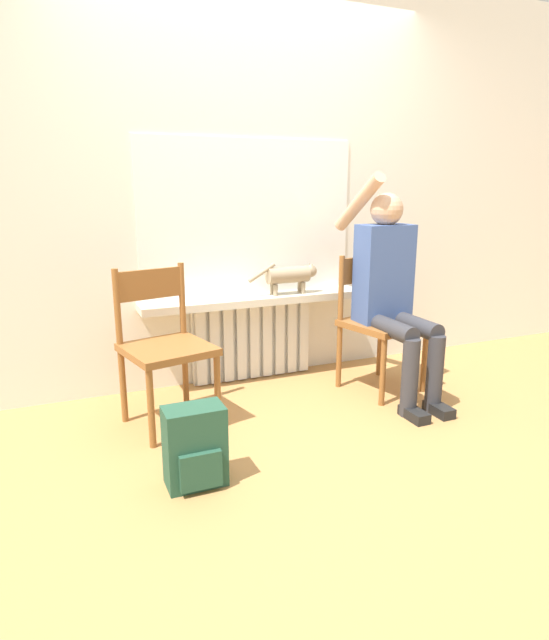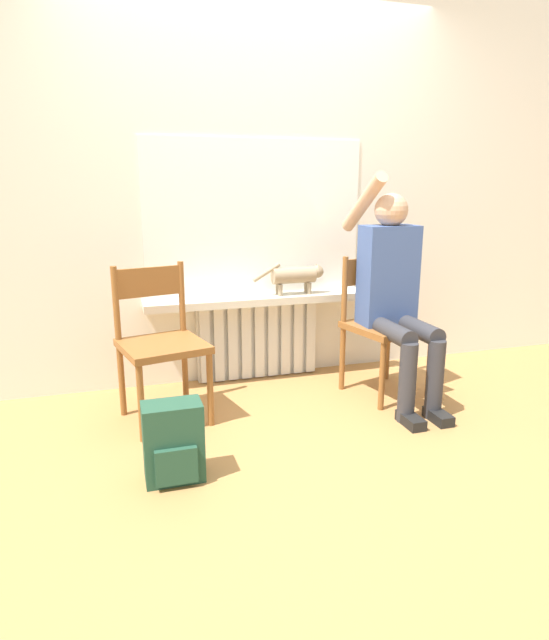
{
  "view_description": "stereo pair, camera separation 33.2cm",
  "coord_description": "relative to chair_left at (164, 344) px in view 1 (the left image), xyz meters",
  "views": [
    {
      "loc": [
        -1.26,
        -2.21,
        1.32
      ],
      "look_at": [
        0.0,
        0.76,
        0.51
      ],
      "focal_mm": 30.0,
      "sensor_mm": 36.0,
      "label": 1
    },
    {
      "loc": [
        -0.95,
        -2.32,
        1.32
      ],
      "look_at": [
        0.0,
        0.76,
        0.51
      ],
      "focal_mm": 30.0,
      "sensor_mm": 36.0,
      "label": 2
    }
  ],
  "objects": [
    {
      "name": "radiator",
      "position": [
        0.71,
        0.5,
        -0.19
      ],
      "size": [
        0.86,
        0.08,
        0.55
      ],
      "color": "silver",
      "rests_on": "ground_plane"
    },
    {
      "name": "backpack",
      "position": [
        -0.02,
        -0.71,
        -0.29
      ],
      "size": [
        0.27,
        0.19,
        0.37
      ],
      "color": "#234C38",
      "rests_on": "ground_plane"
    },
    {
      "name": "person",
      "position": [
        1.42,
        -0.11,
        0.25
      ],
      "size": [
        0.36,
        0.99,
        1.41
      ],
      "color": "#333338",
      "rests_on": "ground_plane"
    },
    {
      "name": "windowsill",
      "position": [
        0.71,
        0.44,
        0.11
      ],
      "size": [
        1.56,
        0.23,
        0.05
      ],
      "color": "beige",
      "rests_on": "radiator"
    },
    {
      "name": "chair_left",
      "position": [
        0.0,
        0.0,
        0.0
      ],
      "size": [
        0.53,
        0.53,
        0.89
      ],
      "rotation": [
        0.0,
        0.0,
        0.23
      ],
      "color": "brown",
      "rests_on": "ground_plane"
    },
    {
      "name": "wall_with_window",
      "position": [
        0.71,
        0.58,
        0.88
      ],
      "size": [
        7.0,
        0.06,
        2.7
      ],
      "color": "white",
      "rests_on": "ground_plane"
    },
    {
      "name": "window_glass",
      "position": [
        0.71,
        0.55,
        0.64
      ],
      "size": [
        1.49,
        0.01,
        1.02
      ],
      "color": "white",
      "rests_on": "windowsill"
    },
    {
      "name": "cat",
      "position": [
        0.96,
        0.42,
        0.26
      ],
      "size": [
        0.5,
        0.11,
        0.22
      ],
      "color": "#9E896B",
      "rests_on": "windowsill"
    },
    {
      "name": "ground_plane",
      "position": [
        0.71,
        -0.65,
        -0.47
      ],
      "size": [
        12.0,
        12.0,
        0.0
      ],
      "primitive_type": "plane",
      "color": "#B27F47"
    },
    {
      "name": "chair_right",
      "position": [
        1.41,
        -0.0,
        0.0
      ],
      "size": [
        0.53,
        0.53,
        0.89
      ],
      "rotation": [
        0.0,
        0.0,
        0.23
      ],
      "color": "brown",
      "rests_on": "ground_plane"
    }
  ]
}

